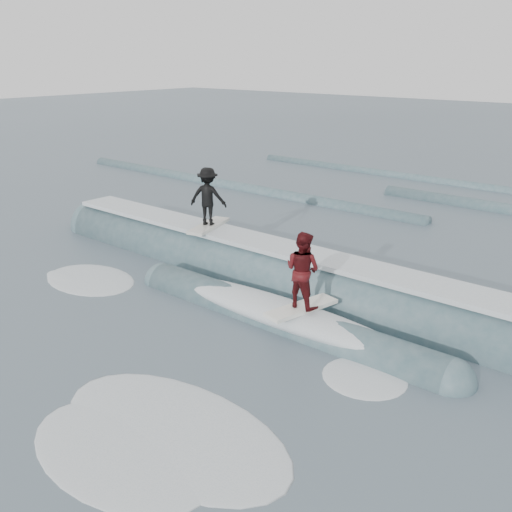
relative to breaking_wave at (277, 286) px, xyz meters
The scene contains 6 objects.
ground 4.79m from the breaking_wave, 93.61° to the right, with size 160.00×160.00×0.00m, color #3D4D59.
breaking_wave is the anchor object (origin of this frame).
surfer_black 3.81m from the breaking_wave, behind, with size 1.39×2.07×1.97m.
surfer_red 3.20m from the breaking_wave, 40.35° to the right, with size 0.98×2.07×2.02m.
whitewater 5.52m from the breaking_wave, 83.15° to the right, with size 12.11×6.67×0.10m.
far_swells 12.89m from the breaking_wave, 93.26° to the left, with size 40.12×8.65×0.80m.
Camera 1 is at (9.81, -7.71, 6.55)m, focal length 40.00 mm.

